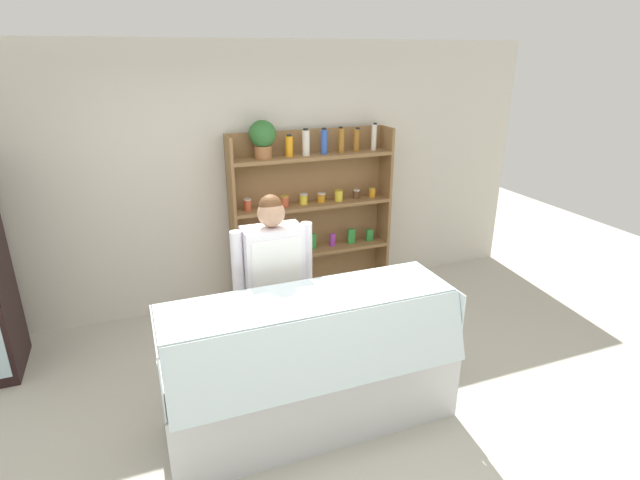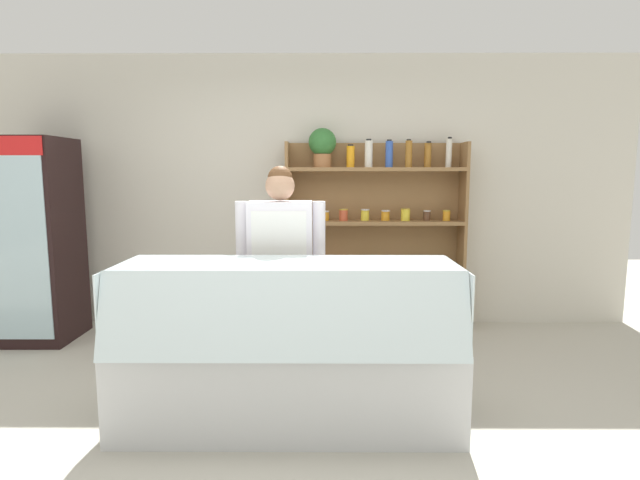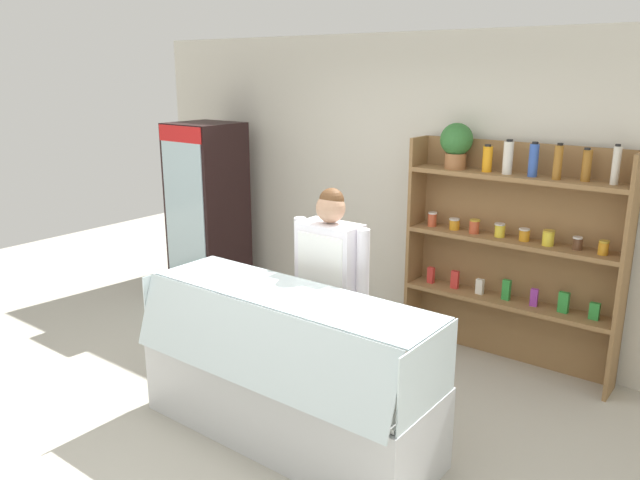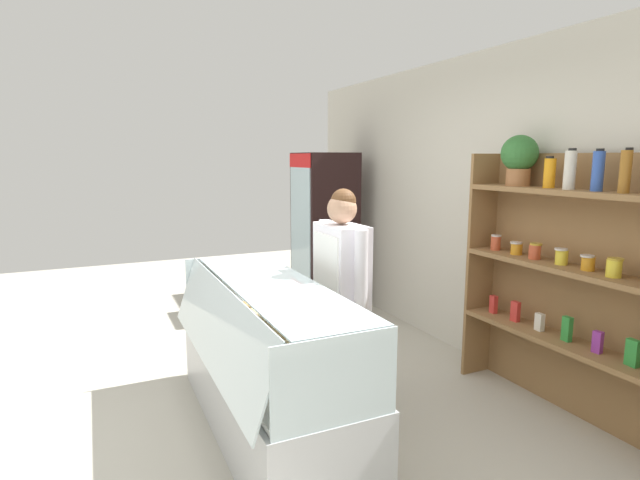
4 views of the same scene
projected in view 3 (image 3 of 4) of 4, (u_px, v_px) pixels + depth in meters
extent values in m
plane|color=#B7B2A3|center=(270.00, 440.00, 4.16)|extent=(12.00, 12.00, 0.00)
cube|color=beige|center=(438.00, 190.00, 5.53)|extent=(6.80, 0.10, 2.70)
cube|color=black|center=(208.00, 212.00, 6.59)|extent=(0.66, 0.63, 1.86)
cube|color=silver|center=(185.00, 217.00, 6.34)|extent=(0.58, 0.01, 1.66)
cube|color=red|center=(180.00, 134.00, 6.12)|extent=(0.62, 0.01, 0.16)
cylinder|color=orange|center=(181.00, 267.00, 6.65)|extent=(0.05, 0.05, 0.20)
cylinder|color=orange|center=(193.00, 272.00, 6.55)|extent=(0.05, 0.05, 0.16)
cylinder|color=silver|center=(204.00, 275.00, 6.45)|extent=(0.05, 0.05, 0.16)
cylinder|color=#9E6623|center=(179.00, 225.00, 6.53)|extent=(0.06, 0.06, 0.15)
cylinder|color=#9E6623|center=(190.00, 226.00, 6.42)|extent=(0.06, 0.06, 0.18)
cylinder|color=orange|center=(202.00, 228.00, 6.31)|extent=(0.06, 0.06, 0.19)
cylinder|color=#3356B2|center=(174.00, 178.00, 6.41)|extent=(0.06, 0.06, 0.17)
cylinder|color=#9E6623|center=(183.00, 177.00, 6.33)|extent=(0.06, 0.06, 0.21)
cylinder|color=purple|center=(192.00, 178.00, 6.25)|extent=(0.05, 0.05, 0.21)
cylinder|color=#3356B2|center=(201.00, 182.00, 6.18)|extent=(0.06, 0.06, 0.16)
cube|color=olive|center=(515.00, 255.00, 5.10)|extent=(1.74, 0.02, 1.84)
cube|color=olive|center=(415.00, 242.00, 5.50)|extent=(0.03, 0.28, 1.84)
cube|color=olive|center=(624.00, 280.00, 4.49)|extent=(0.03, 0.28, 1.84)
cube|color=olive|center=(505.00, 302.00, 5.09)|extent=(1.68, 0.28, 0.04)
cube|color=olive|center=(510.00, 241.00, 4.96)|extent=(1.68, 0.28, 0.04)
cube|color=olive|center=(516.00, 177.00, 4.82)|extent=(1.68, 0.28, 0.04)
cylinder|color=#996038|center=(455.00, 161.00, 5.10)|extent=(0.17, 0.17, 0.13)
sphere|color=#2E682D|center=(457.00, 139.00, 5.05)|extent=(0.27, 0.27, 0.27)
cylinder|color=orange|center=(487.00, 159.00, 4.94)|extent=(0.08, 0.08, 0.20)
cylinder|color=black|center=(488.00, 145.00, 4.90)|extent=(0.05, 0.05, 0.02)
cylinder|color=silver|center=(508.00, 158.00, 4.82)|extent=(0.08, 0.08, 0.25)
cylinder|color=black|center=(510.00, 140.00, 4.79)|extent=(0.05, 0.05, 0.02)
cylinder|color=#3356B2|center=(533.00, 160.00, 4.71)|extent=(0.07, 0.07, 0.25)
cylinder|color=black|center=(535.00, 143.00, 4.67)|extent=(0.05, 0.05, 0.02)
cylinder|color=#9E6623|center=(558.00, 163.00, 4.59)|extent=(0.06, 0.06, 0.25)
cylinder|color=black|center=(560.00, 144.00, 4.56)|extent=(0.04, 0.04, 0.02)
cylinder|color=#9E6623|center=(587.00, 165.00, 4.51)|extent=(0.07, 0.07, 0.23)
cylinder|color=black|center=(587.00, 149.00, 4.46)|extent=(0.04, 0.04, 0.02)
cylinder|color=silver|center=(616.00, 166.00, 4.38)|extent=(0.06, 0.06, 0.27)
cylinder|color=black|center=(618.00, 145.00, 4.33)|extent=(0.04, 0.04, 0.02)
cylinder|color=#BF4C2D|center=(432.00, 220.00, 5.35)|extent=(0.08, 0.08, 0.11)
cylinder|color=silver|center=(433.00, 213.00, 5.33)|extent=(0.08, 0.08, 0.01)
cylinder|color=orange|center=(455.00, 225.00, 5.24)|extent=(0.09, 0.09, 0.08)
cylinder|color=silver|center=(454.00, 219.00, 5.22)|extent=(0.09, 0.09, 0.01)
cylinder|color=#BF4C2D|center=(474.00, 227.00, 5.11)|extent=(0.08, 0.08, 0.10)
cylinder|color=gold|center=(475.00, 220.00, 5.10)|extent=(0.08, 0.08, 0.01)
cylinder|color=yellow|center=(500.00, 231.00, 5.00)|extent=(0.08, 0.08, 0.10)
cylinder|color=silver|center=(500.00, 224.00, 4.98)|extent=(0.08, 0.08, 0.01)
cylinder|color=orange|center=(524.00, 235.00, 4.89)|extent=(0.08, 0.08, 0.09)
cylinder|color=silver|center=(524.00, 229.00, 4.87)|extent=(0.08, 0.08, 0.01)
cylinder|color=yellow|center=(548.00, 239.00, 4.76)|extent=(0.09, 0.09, 0.11)
cylinder|color=gold|center=(549.00, 231.00, 4.75)|extent=(0.09, 0.09, 0.01)
cylinder|color=brown|center=(578.00, 244.00, 4.65)|extent=(0.07, 0.07, 0.09)
cylinder|color=silver|center=(578.00, 238.00, 4.63)|extent=(0.07, 0.07, 0.01)
cylinder|color=orange|center=(603.00, 249.00, 4.52)|extent=(0.07, 0.07, 0.09)
cylinder|color=gold|center=(605.00, 242.00, 4.52)|extent=(0.07, 0.07, 0.01)
cube|color=red|center=(431.00, 275.00, 5.47)|extent=(0.06, 0.04, 0.14)
cube|color=red|center=(455.00, 280.00, 5.34)|extent=(0.07, 0.04, 0.16)
cube|color=silver|center=(480.00, 287.00, 5.20)|extent=(0.06, 0.05, 0.13)
cube|color=#2D8C38|center=(506.00, 290.00, 5.07)|extent=(0.07, 0.05, 0.17)
cube|color=purple|center=(534.00, 297.00, 4.94)|extent=(0.06, 0.05, 0.14)
cube|color=#2D8C38|center=(564.00, 302.00, 4.80)|extent=(0.08, 0.05, 0.17)
cube|color=#2D8C38|center=(594.00, 311.00, 4.67)|extent=(0.07, 0.04, 0.13)
cube|color=silver|center=(287.00, 399.00, 4.13)|extent=(2.06, 0.70, 0.55)
cube|color=white|center=(287.00, 358.00, 4.06)|extent=(2.00, 0.64, 0.03)
cube|color=silver|center=(251.00, 346.00, 3.75)|extent=(2.02, 0.16, 0.47)
cube|color=silver|center=(291.00, 294.00, 3.98)|extent=(2.02, 0.54, 0.01)
cube|color=silver|center=(181.00, 295.00, 4.60)|extent=(0.01, 0.66, 0.45)
cube|color=silver|center=(429.00, 375.00, 3.40)|extent=(0.01, 0.66, 0.45)
cube|color=tan|center=(207.00, 318.00, 4.61)|extent=(0.16, 0.11, 0.04)
cube|color=white|center=(185.00, 327.00, 4.45)|extent=(0.05, 0.03, 0.02)
cube|color=beige|center=(230.00, 326.00, 4.47)|extent=(0.16, 0.13, 0.05)
cube|color=white|center=(208.00, 335.00, 4.31)|extent=(0.05, 0.03, 0.02)
cube|color=beige|center=(255.00, 334.00, 4.32)|extent=(0.16, 0.13, 0.06)
cube|color=white|center=(233.00, 344.00, 4.16)|extent=(0.05, 0.03, 0.02)
cube|color=tan|center=(281.00, 344.00, 4.18)|extent=(0.17, 0.15, 0.04)
cube|color=white|center=(260.00, 354.00, 4.02)|extent=(0.05, 0.03, 0.02)
cube|color=beige|center=(309.00, 353.00, 4.04)|extent=(0.17, 0.11, 0.04)
cube|color=white|center=(288.00, 365.00, 3.88)|extent=(0.05, 0.03, 0.02)
cube|color=tan|center=(340.00, 363.00, 3.89)|extent=(0.17, 0.14, 0.06)
cube|color=white|center=(319.00, 376.00, 3.73)|extent=(0.05, 0.03, 0.02)
cube|color=tan|center=(372.00, 374.00, 3.75)|extent=(0.16, 0.12, 0.06)
cube|color=white|center=(353.00, 388.00, 3.59)|extent=(0.05, 0.03, 0.02)
cube|color=tan|center=(408.00, 386.00, 3.61)|extent=(0.16, 0.11, 0.06)
cube|color=white|center=(389.00, 401.00, 3.45)|extent=(0.05, 0.03, 0.02)
cylinder|color=tan|center=(187.00, 320.00, 4.45)|extent=(0.19, 0.17, 0.14)
cylinder|color=tan|center=(208.00, 327.00, 4.32)|extent=(0.20, 0.16, 0.14)
cylinder|color=#A35B4C|center=(230.00, 336.00, 4.20)|extent=(0.18, 0.16, 0.13)
cylinder|color=white|center=(344.00, 369.00, 3.66)|extent=(0.07, 0.07, 0.21)
cylinder|color=white|center=(358.00, 374.00, 3.60)|extent=(0.07, 0.07, 0.20)
cylinder|color=#2D2D38|center=(319.00, 348.00, 4.68)|extent=(0.13, 0.13, 0.74)
cylinder|color=#2D2D38|center=(341.00, 355.00, 4.56)|extent=(0.13, 0.13, 0.74)
cube|color=white|center=(330.00, 265.00, 4.44)|extent=(0.45, 0.24, 0.61)
cube|color=white|center=(320.00, 312.00, 4.43)|extent=(0.38, 0.01, 1.14)
cylinder|color=white|center=(300.00, 254.00, 4.60)|extent=(0.09, 0.09, 0.55)
cylinder|color=white|center=(363.00, 268.00, 4.27)|extent=(0.09, 0.09, 0.55)
sphere|color=tan|center=(331.00, 208.00, 4.33)|extent=(0.21, 0.21, 0.21)
sphere|color=brown|center=(332.00, 200.00, 4.33)|extent=(0.18, 0.18, 0.18)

